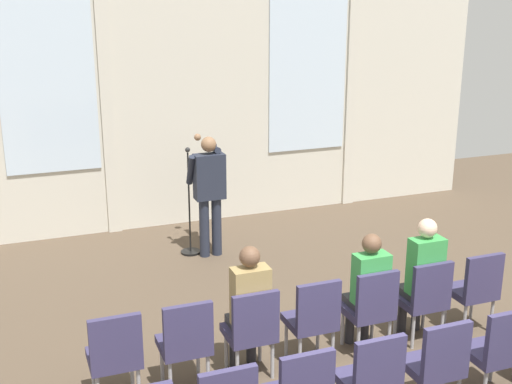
{
  "coord_description": "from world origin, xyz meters",
  "views": [
    {
      "loc": [
        -2.65,
        -3.68,
        3.64
      ],
      "look_at": [
        -0.03,
        3.24,
        1.39
      ],
      "focal_mm": 47.09,
      "sensor_mm": 36.0,
      "label": 1
    }
  ],
  "objects_px": {
    "chair_r1_c5": "(498,348)",
    "chair_r0_c0": "(115,353)",
    "chair_r0_c3": "(313,316)",
    "chair_r1_c3": "(372,376)",
    "mic_stand": "(190,231)",
    "chair_r0_c5": "(425,296)",
    "audience_r0_c2": "(249,304)",
    "chair_r0_c2": "(252,328)",
    "audience_r0_c5": "(422,273)",
    "chair_r0_c6": "(476,287)",
    "chair_r0_c4": "(371,306)",
    "chair_r0_c1": "(186,340)",
    "audience_r0_c4": "(368,286)",
    "speaker": "(209,187)",
    "chair_r1_c4": "(437,361)"
  },
  "relations": [
    {
      "from": "chair_r1_c5",
      "to": "chair_r0_c0",
      "type": "bearing_deg",
      "value": 160.73
    },
    {
      "from": "chair_r0_c3",
      "to": "chair_r1_c3",
      "type": "bearing_deg",
      "value": -90.0
    },
    {
      "from": "mic_stand",
      "to": "chair_r1_c3",
      "type": "relative_size",
      "value": 1.65
    },
    {
      "from": "chair_r0_c0",
      "to": "chair_r0_c5",
      "type": "bearing_deg",
      "value": 0.0
    },
    {
      "from": "audience_r0_c2",
      "to": "chair_r0_c5",
      "type": "relative_size",
      "value": 1.44
    },
    {
      "from": "chair_r0_c2",
      "to": "audience_r0_c5",
      "type": "xyz_separation_m",
      "value": [
        1.95,
        0.08,
        0.23
      ]
    },
    {
      "from": "chair_r0_c5",
      "to": "chair_r0_c6",
      "type": "distance_m",
      "value": 0.65
    },
    {
      "from": "chair_r0_c4",
      "to": "chair_r0_c6",
      "type": "relative_size",
      "value": 1.0
    },
    {
      "from": "audience_r0_c2",
      "to": "chair_r0_c1",
      "type": "bearing_deg",
      "value": -173.0
    },
    {
      "from": "mic_stand",
      "to": "audience_r0_c4",
      "type": "relative_size",
      "value": 1.2
    },
    {
      "from": "chair_r1_c5",
      "to": "audience_r0_c4",
      "type": "bearing_deg",
      "value": 118.07
    },
    {
      "from": "chair_r0_c3",
      "to": "chair_r0_c6",
      "type": "relative_size",
      "value": 1.0
    },
    {
      "from": "chair_r0_c2",
      "to": "chair_r0_c1",
      "type": "bearing_deg",
      "value": 180.0
    },
    {
      "from": "audience_r0_c4",
      "to": "chair_r1_c3",
      "type": "relative_size",
      "value": 1.38
    },
    {
      "from": "chair_r0_c3",
      "to": "chair_r1_c3",
      "type": "relative_size",
      "value": 1.0
    },
    {
      "from": "speaker",
      "to": "chair_r1_c3",
      "type": "distance_m",
      "value": 4.32
    },
    {
      "from": "chair_r0_c3",
      "to": "chair_r1_c5",
      "type": "xyz_separation_m",
      "value": [
        1.3,
        -1.14,
        0.0
      ]
    },
    {
      "from": "chair_r0_c6",
      "to": "chair_r1_c4",
      "type": "height_order",
      "value": "same"
    },
    {
      "from": "chair_r0_c5",
      "to": "chair_r1_c3",
      "type": "xyz_separation_m",
      "value": [
        -1.3,
        -1.14,
        0.0
      ]
    },
    {
      "from": "audience_r0_c2",
      "to": "chair_r0_c6",
      "type": "bearing_deg",
      "value": -1.76
    },
    {
      "from": "chair_r1_c4",
      "to": "chair_r0_c4",
      "type": "bearing_deg",
      "value": 90.0
    },
    {
      "from": "speaker",
      "to": "audience_r0_c4",
      "type": "xyz_separation_m",
      "value": [
        0.76,
        -3.07,
        -0.28
      ]
    },
    {
      "from": "chair_r0_c0",
      "to": "audience_r0_c4",
      "type": "height_order",
      "value": "audience_r0_c4"
    },
    {
      "from": "chair_r1_c4",
      "to": "mic_stand",
      "type": "bearing_deg",
      "value": 102.72
    },
    {
      "from": "chair_r0_c6",
      "to": "chair_r0_c1",
      "type": "bearing_deg",
      "value": 180.0
    },
    {
      "from": "audience_r0_c4",
      "to": "chair_r1_c5",
      "type": "height_order",
      "value": "audience_r0_c4"
    },
    {
      "from": "chair_r0_c3",
      "to": "chair_r0_c6",
      "type": "height_order",
      "value": "same"
    },
    {
      "from": "chair_r0_c6",
      "to": "chair_r0_c2",
      "type": "bearing_deg",
      "value": 180.0
    },
    {
      "from": "audience_r0_c4",
      "to": "chair_r1_c3",
      "type": "bearing_deg",
      "value": -118.07
    },
    {
      "from": "chair_r1_c3",
      "to": "chair_r1_c4",
      "type": "xyz_separation_m",
      "value": [
        0.65,
        0.0,
        0.0
      ]
    },
    {
      "from": "chair_r1_c5",
      "to": "mic_stand",
      "type": "bearing_deg",
      "value": 110.39
    },
    {
      "from": "chair_r0_c4",
      "to": "chair_r1_c5",
      "type": "xyz_separation_m",
      "value": [
        0.65,
        -1.14,
        0.0
      ]
    },
    {
      "from": "speaker",
      "to": "chair_r0_c1",
      "type": "distance_m",
      "value": 3.4
    },
    {
      "from": "chair_r1_c4",
      "to": "chair_r0_c3",
      "type": "bearing_deg",
      "value": 119.77
    },
    {
      "from": "audience_r0_c2",
      "to": "chair_r0_c5",
      "type": "xyz_separation_m",
      "value": [
        1.95,
        -0.08,
        -0.21
      ]
    },
    {
      "from": "speaker",
      "to": "chair_r0_c5",
      "type": "bearing_deg",
      "value": -65.94
    },
    {
      "from": "chair_r0_c0",
      "to": "chair_r0_c6",
      "type": "height_order",
      "value": "same"
    },
    {
      "from": "chair_r0_c1",
      "to": "audience_r0_c4",
      "type": "distance_m",
      "value": 1.96
    },
    {
      "from": "chair_r0_c0",
      "to": "audience_r0_c5",
      "type": "relative_size",
      "value": 0.68
    },
    {
      "from": "mic_stand",
      "to": "chair_r0_c0",
      "type": "height_order",
      "value": "mic_stand"
    },
    {
      "from": "speaker",
      "to": "audience_r0_c2",
      "type": "distance_m",
      "value": 3.13
    },
    {
      "from": "chair_r1_c4",
      "to": "audience_r0_c4",
      "type": "bearing_deg",
      "value": 90.0
    },
    {
      "from": "chair_r0_c0",
      "to": "chair_r0_c3",
      "type": "bearing_deg",
      "value": 0.0
    },
    {
      "from": "chair_r0_c5",
      "to": "audience_r0_c5",
      "type": "height_order",
      "value": "audience_r0_c5"
    },
    {
      "from": "audience_r0_c2",
      "to": "chair_r1_c3",
      "type": "height_order",
      "value": "audience_r0_c2"
    },
    {
      "from": "chair_r0_c0",
      "to": "chair_r1_c4",
      "type": "bearing_deg",
      "value": -23.61
    },
    {
      "from": "mic_stand",
      "to": "chair_r0_c1",
      "type": "height_order",
      "value": "mic_stand"
    },
    {
      "from": "chair_r0_c0",
      "to": "chair_r0_c4",
      "type": "xyz_separation_m",
      "value": [
        2.6,
        0.0,
        0.0
      ]
    },
    {
      "from": "chair_r0_c2",
      "to": "audience_r0_c2",
      "type": "bearing_deg",
      "value": 90.0
    },
    {
      "from": "chair_r1_c4",
      "to": "chair_r1_c5",
      "type": "xyz_separation_m",
      "value": [
        0.65,
        0.0,
        0.0
      ]
    }
  ]
}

